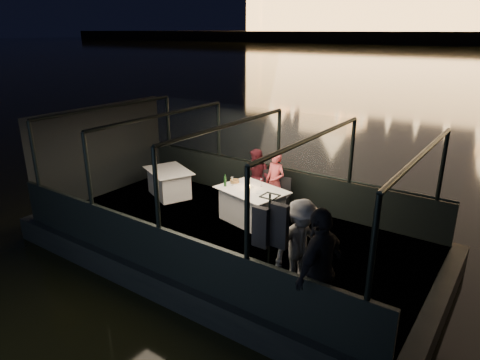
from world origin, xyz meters
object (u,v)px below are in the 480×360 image
Objects in this scene: passenger_dark at (319,273)px; coat_stand at (269,242)px; person_woman_coral at (275,181)px; passenger_stripe at (301,241)px; chair_port_right at (279,196)px; dining_table_aft at (169,181)px; chair_port_left at (257,189)px; person_man_maroon at (257,176)px; dining_table_central at (252,206)px; wine_bottle at (225,180)px.

coat_stand is at bearing -101.38° from passenger_dark.
passenger_stripe is (1.95, -2.50, 0.10)m from person_woman_coral.
passenger_dark is (0.66, -0.72, 0.00)m from passenger_stripe.
dining_table_aft is at bearing 179.76° from chair_port_right.
chair_port_left is 0.64× the size of person_man_maroon.
coat_stand is at bearing -74.20° from chair_port_right.
chair_port_right is (2.91, 0.56, 0.06)m from dining_table_aft.
person_woman_coral is at bearing 134.49° from chair_port_right.
chair_port_left is at bearing 16.49° from dining_table_aft.
dining_table_central is 1.12× the size of dining_table_aft.
chair_port_right is 0.46× the size of passenger_dark.
person_man_maroon is 4.53m from passenger_dark.
coat_stand is 1.07m from passenger_dark.
chair_port_right is (0.65, -0.11, 0.00)m from chair_port_left.
chair_port_left is 1.09m from wine_bottle.
chair_port_right is 0.55× the size of passenger_stripe.
wine_bottle is (-0.89, -0.85, 0.47)m from chair_port_right.
passenger_dark reaches higher than passenger_stripe.
coat_stand reaches higher than person_man_maroon.
chair_port_right is 0.61× the size of person_man_maroon.
coat_stand is (4.33, -2.21, 0.51)m from dining_table_aft.
chair_port_left is 0.56m from person_woman_coral.
passenger_stripe is (2.42, -2.49, 0.40)m from chair_port_left.
coat_stand reaches higher than dining_table_aft.
dining_table_aft is at bearing -157.85° from person_man_maroon.
chair_port_left reaches higher than chair_port_right.
coat_stand is 1.23× the size of person_man_maroon.
chair_port_right is 3.00m from passenger_stripe.
chair_port_right is at bearing 10.97° from dining_table_aft.
chair_port_left is 3.57m from coat_stand.
passenger_stripe is (2.47, -2.54, 0.10)m from person_man_maroon.
coat_stand is 1.19× the size of person_woman_coral.
dining_table_aft is 0.83× the size of passenger_stripe.
person_woman_coral reaches higher than person_man_maroon.
chair_port_right reaches higher than dining_table_central.
dining_table_aft is 1.51× the size of chair_port_right.
person_man_maroon reaches higher than dining_table_aft.
passenger_stripe reaches higher than chair_port_left.
coat_stand is 0.53m from passenger_stripe.
person_woman_coral is at bearing -0.79° from person_man_maroon.
person_woman_coral is at bearing -134.61° from passenger_dark.
coat_stand reaches higher than wine_bottle.
dining_table_aft is (-2.62, 0.12, 0.00)m from dining_table_central.
passenger_stripe is (4.68, -1.82, 0.47)m from dining_table_aft.
person_man_maroon is at bearing 18.22° from dining_table_aft.
wine_bottle is (-0.18, -1.02, 0.17)m from person_man_maroon.
dining_table_central is 1.62× the size of chair_port_left.
passenger_dark reaches higher than person_man_maroon.
wine_bottle is at bearing -117.72° from passenger_dark.
coat_stand is 6.30× the size of wine_bottle.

